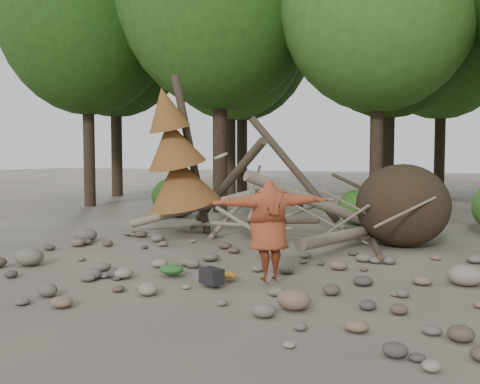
% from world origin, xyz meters
% --- Properties ---
extents(ground, '(120.00, 120.00, 0.00)m').
position_xyz_m(ground, '(0.00, 0.00, 0.00)').
color(ground, '#514C44').
rests_on(ground, ground).
extents(deadfall_pile, '(8.55, 5.24, 3.30)m').
position_xyz_m(deadfall_pile, '(2.02, 4.24, 0.95)').
color(deadfall_pile, '#332619').
rests_on(deadfall_pile, ground).
extents(dead_conifer, '(2.06, 2.16, 4.35)m').
position_xyz_m(dead_conifer, '(-3.12, 3.37, 2.11)').
color(dead_conifer, '#4C3F30').
rests_on(dead_conifer, ground).
extents(bush_left, '(1.80, 1.80, 1.44)m').
position_xyz_m(bush_left, '(-5.50, 7.20, 0.72)').
color(bush_left, '#275316').
rests_on(bush_left, ground).
extents(bush_mid, '(1.40, 1.40, 1.12)m').
position_xyz_m(bush_mid, '(0.80, 7.80, 0.56)').
color(bush_mid, '#33691E').
rests_on(bush_mid, ground).
extents(frisbee_thrower, '(2.28, 1.82, 2.17)m').
position_xyz_m(frisbee_thrower, '(1.14, -0.53, 0.94)').
color(frisbee_thrower, brown).
rests_on(frisbee_thrower, ground).
extents(backpack, '(0.45, 0.39, 0.26)m').
position_xyz_m(backpack, '(0.36, -1.09, 0.13)').
color(backpack, black).
rests_on(backpack, ground).
extents(cloth_green, '(0.47, 0.39, 0.17)m').
position_xyz_m(cloth_green, '(-0.66, -0.74, 0.09)').
color(cloth_green, '#285B24').
rests_on(cloth_green, ground).
extents(cloth_orange, '(0.31, 0.26, 0.11)m').
position_xyz_m(cloth_orange, '(0.43, -0.61, 0.06)').
color(cloth_orange, '#C27221').
rests_on(cloth_orange, ground).
extents(boulder_front_left, '(0.59, 0.53, 0.35)m').
position_xyz_m(boulder_front_left, '(-3.73, -1.12, 0.18)').
color(boulder_front_left, '#6E685B').
rests_on(boulder_front_left, ground).
extents(boulder_front_right, '(0.49, 0.44, 0.29)m').
position_xyz_m(boulder_front_right, '(2.03, -1.73, 0.15)').
color(boulder_front_right, '#795F4B').
rests_on(boulder_front_right, ground).
extents(boulder_mid_right, '(0.59, 0.53, 0.35)m').
position_xyz_m(boulder_mid_right, '(4.16, 0.83, 0.18)').
color(boulder_mid_right, gray).
rests_on(boulder_mid_right, ground).
extents(boulder_mid_left, '(0.59, 0.53, 0.36)m').
position_xyz_m(boulder_mid_left, '(-4.69, 1.60, 0.18)').
color(boulder_mid_left, '#635A54').
rests_on(boulder_mid_left, ground).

